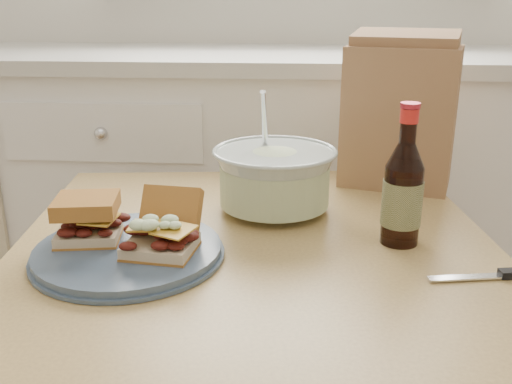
# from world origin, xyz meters

# --- Properties ---
(cabinet_run) EXTENTS (2.50, 0.64, 0.94)m
(cabinet_run) POSITION_xyz_m (-0.00, 1.70, 0.47)
(cabinet_run) COLOR white
(cabinet_run) RESTS_ON ground
(dining_table) EXTENTS (0.92, 0.92, 0.69)m
(dining_table) POSITION_xyz_m (-0.04, 0.84, 0.59)
(dining_table) COLOR tan
(dining_table) RESTS_ON ground
(plate) EXTENTS (0.30, 0.30, 0.02)m
(plate) POSITION_xyz_m (-0.24, 0.75, 0.70)
(plate) COLOR #405268
(plate) RESTS_ON dining_table
(sandwich_left) EXTENTS (0.11, 0.11, 0.07)m
(sandwich_left) POSITION_xyz_m (-0.32, 0.78, 0.75)
(sandwich_left) COLOR beige
(sandwich_left) RESTS_ON plate
(sandwich_right) EXTENTS (0.12, 0.16, 0.09)m
(sandwich_right) POSITION_xyz_m (-0.18, 0.76, 0.74)
(sandwich_right) COLOR beige
(sandwich_right) RESTS_ON plate
(coleslaw_bowl) EXTENTS (0.24, 0.24, 0.24)m
(coleslaw_bowl) POSITION_xyz_m (-0.01, 0.99, 0.76)
(coleslaw_bowl) COLOR #B6C4BD
(coleslaw_bowl) RESTS_ON dining_table
(beer_bottle) EXTENTS (0.07, 0.07, 0.24)m
(beer_bottle) POSITION_xyz_m (0.21, 0.85, 0.79)
(beer_bottle) COLOR black
(beer_bottle) RESTS_ON dining_table
(knife) EXTENTS (0.19, 0.05, 0.01)m
(knife) POSITION_xyz_m (0.35, 0.73, 0.70)
(knife) COLOR silver
(knife) RESTS_ON dining_table
(paper_bag) EXTENTS (0.27, 0.21, 0.31)m
(paper_bag) POSITION_xyz_m (0.25, 1.19, 0.85)
(paper_bag) COLOR #946847
(paper_bag) RESTS_ON dining_table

